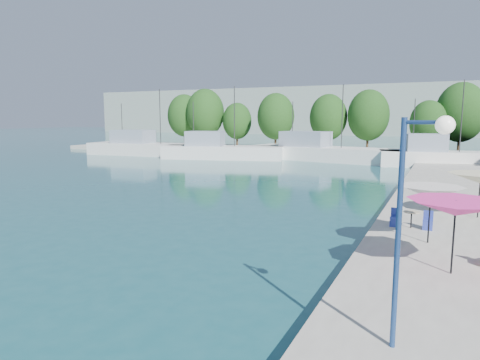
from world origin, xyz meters
The scene contains 18 objects.
quay_far centered at (-8.00, 67.00, 0.30)m, with size 90.00×16.00×0.60m, color #9B968C.
hill_west centered at (-30.00, 160.00, 8.00)m, with size 180.00×40.00×16.00m, color gray.
trawler_01 centered at (-31.84, 54.11, 1.07)m, with size 19.76×6.62×10.20m.
trawler_02 centered at (-18.97, 53.46, 1.07)m, with size 16.99×8.45×10.20m.
trawler_03 centered at (-5.69, 57.55, 1.07)m, with size 20.84×8.34×10.20m.
trawler_04 centered at (8.64, 55.91, 1.07)m, with size 14.75×6.53×10.20m.
tree_01 centered at (-36.07, 71.22, 6.05)m, with size 6.38×6.38×9.45m.
tree_02 centered at (-31.17, 70.62, 6.54)m, with size 6.96×6.96×10.30m.
tree_03 centered at (-24.94, 71.20, 5.05)m, with size 5.21×5.21×7.71m.
tree_04 centered at (-16.75, 69.06, 5.86)m, with size 6.15×6.15×9.11m.
tree_05 centered at (-8.32, 70.66, 5.69)m, with size 5.96×5.96×8.82m.
tree_06 centered at (-2.07, 70.76, 6.01)m, with size 6.33×6.33×9.37m.
tree_07 centered at (6.59, 68.04, 4.92)m, with size 5.06×5.06×7.48m.
tree_08 centered at (10.64, 70.41, 6.38)m, with size 6.77×6.77×10.02m.
umbrella_pink centered at (9.26, 16.69, 2.76)m, with size 3.00×3.00×2.41m.
umbrella_white centered at (8.45, 20.13, 2.66)m, with size 2.54×2.54×2.31m.
cafe_table_02 centered at (7.66, 22.34, 0.89)m, with size 1.82×0.70×0.76m.
street_lamp centered at (8.35, 11.05, 4.09)m, with size 1.00×0.50×5.03m.
Camera 1 is at (8.81, 1.79, 5.58)m, focal length 32.00 mm.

